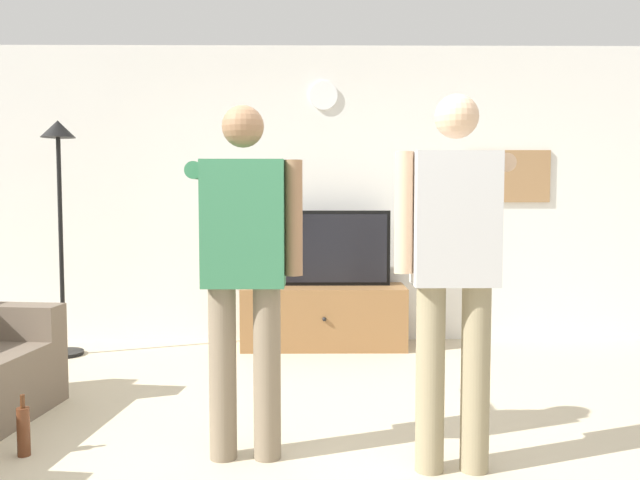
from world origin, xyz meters
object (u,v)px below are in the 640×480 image
Objects in this scene: television at (324,248)px; person_standing_nearer_lamp at (244,260)px; tv_stand at (324,316)px; floor_lamp at (59,188)px; person_standing_nearer_couch at (454,260)px; framed_picture at (508,176)px; beverage_bottle at (23,431)px; wall_clock at (323,96)px.

television is 0.65× the size of person_standing_nearer_lamp.
television is (-0.00, 0.05, 0.60)m from tv_stand.
tv_stand is at bearing 7.17° from floor_lamp.
television is 0.64× the size of person_standing_nearer_couch.
beverage_bottle is (-3.29, -2.71, -1.39)m from framed_picture.
floor_lamp reaches higher than television.
television is at bearing 8.36° from floor_lamp.
tv_stand is at bearing -90.00° from wall_clock.
tv_stand is 5.58× the size of wall_clock.
person_standing_nearer_lamp is at bearing -1.20° from beverage_bottle.
framed_picture is at bearing 69.04° from person_standing_nearer_couch.
person_standing_nearer_lamp is (1.76, -2.16, -0.38)m from floor_lamp.
wall_clock reaches higher than floor_lamp.
tv_stand is 2.78m from person_standing_nearer_couch.
person_standing_nearer_couch is (2.79, -2.33, -0.36)m from floor_lamp.
person_standing_nearer_couch reaches higher than beverage_bottle.
framed_picture is 0.39× the size of floor_lamp.
wall_clock reaches higher than television.
person_standing_nearer_couch is 5.66× the size of beverage_bottle.
television is at bearing 80.03° from person_standing_nearer_lamp.
tv_stand is at bearing 102.80° from person_standing_nearer_couch.
television is 4.58× the size of wall_clock.
person_standing_nearer_lamp reaches higher than television.
person_standing_nearer_lamp is 1.45m from beverage_bottle.
person_standing_nearer_couch is at bearing -77.20° from tv_stand.
wall_clock is (-0.00, 0.29, 1.98)m from tv_stand.
person_standing_nearer_lamp reaches higher than beverage_bottle.
tv_stand is 2.49m from floor_lamp.
television is 3.64× the size of beverage_bottle.
television is 3.02m from beverage_bottle.
floor_lamp reaches higher than tv_stand.
floor_lamp is 1.07× the size of person_standing_nearer_couch.
person_standing_nearer_couch is (0.59, -2.65, 0.16)m from television.
floor_lamp is at bearing 140.18° from person_standing_nearer_couch.
floor_lamp is at bearing -171.66° from framed_picture.
framed_picture is at bearing 0.17° from wall_clock.
framed_picture is at bearing 51.99° from person_standing_nearer_lamp.
beverage_bottle is at bearing 178.80° from person_standing_nearer_lamp.
person_standing_nearer_couch reaches higher than person_standing_nearer_lamp.
tv_stand is 2.00m from wall_clock.
person_standing_nearer_couch is (0.59, -2.60, 0.77)m from tv_stand.
floor_lamp is (-2.20, -0.57, -0.85)m from wall_clock.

